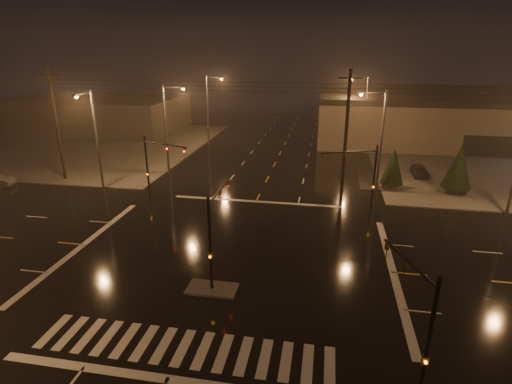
# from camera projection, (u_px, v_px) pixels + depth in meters

# --- Properties ---
(ground) EXTENTS (140.00, 140.00, 0.00)m
(ground) POSITION_uv_depth(u_px,v_px,m) (228.00, 258.00, 27.65)
(ground) COLOR black
(ground) RESTS_ON ground
(sidewalk_nw) EXTENTS (36.00, 36.00, 0.12)m
(sidewalk_nw) POSITION_uv_depth(u_px,v_px,m) (84.00, 144.00, 60.42)
(sidewalk_nw) COLOR #484540
(sidewalk_nw) RESTS_ON ground
(median_island) EXTENTS (3.00, 1.60, 0.15)m
(median_island) POSITION_uv_depth(u_px,v_px,m) (212.00, 289.00, 23.92)
(median_island) COLOR #484540
(median_island) RESTS_ON ground
(crosswalk) EXTENTS (15.00, 2.60, 0.01)m
(crosswalk) POSITION_uv_depth(u_px,v_px,m) (183.00, 347.00, 19.31)
(crosswalk) COLOR beige
(crosswalk) RESTS_ON ground
(stop_bar_near) EXTENTS (16.00, 0.50, 0.01)m
(stop_bar_near) POSITION_uv_depth(u_px,v_px,m) (167.00, 379.00, 17.46)
(stop_bar_near) COLOR beige
(stop_bar_near) RESTS_ON ground
(stop_bar_far) EXTENTS (16.00, 0.50, 0.01)m
(stop_bar_far) POSITION_uv_depth(u_px,v_px,m) (256.00, 201.00, 37.84)
(stop_bar_far) COLOR beige
(stop_bar_far) RESTS_ON ground
(retail_building) EXTENTS (60.20, 28.30, 7.20)m
(retail_building) POSITION_uv_depth(u_px,v_px,m) (512.00, 115.00, 63.14)
(retail_building) COLOR #776B55
(retail_building) RESTS_ON ground
(commercial_block) EXTENTS (30.00, 18.00, 5.60)m
(commercial_block) POSITION_uv_depth(u_px,v_px,m) (95.00, 113.00, 71.44)
(commercial_block) COLOR #3B3634
(commercial_block) RESTS_ON ground
(signal_mast_median) EXTENTS (0.25, 4.59, 6.00)m
(signal_mast_median) POSITION_uv_depth(u_px,v_px,m) (214.00, 227.00, 23.54)
(signal_mast_median) COLOR black
(signal_mast_median) RESTS_ON ground
(signal_mast_ne) EXTENTS (4.84, 1.86, 6.00)m
(signal_mast_ne) POSITION_uv_depth(u_px,v_px,m) (363.00, 171.00, 34.18)
(signal_mast_ne) COLOR black
(signal_mast_ne) RESTS_ON ground
(signal_mast_nw) EXTENTS (4.84, 1.86, 6.00)m
(signal_mast_nw) POSITION_uv_depth(u_px,v_px,m) (155.00, 161.00, 37.34)
(signal_mast_nw) COLOR black
(signal_mast_nw) RESTS_ON ground
(signal_mast_se) EXTENTS (1.55, 3.87, 6.00)m
(signal_mast_se) POSITION_uv_depth(u_px,v_px,m) (419.00, 317.00, 15.67)
(signal_mast_se) COLOR black
(signal_mast_se) RESTS_ON ground
(streetlight_1) EXTENTS (2.77, 0.32, 10.00)m
(streetlight_1) POSITION_uv_depth(u_px,v_px,m) (168.00, 124.00, 44.23)
(streetlight_1) COLOR #38383A
(streetlight_1) RESTS_ON ground
(streetlight_2) EXTENTS (2.77, 0.32, 10.00)m
(streetlight_2) POSITION_uv_depth(u_px,v_px,m) (209.00, 105.00, 59.05)
(streetlight_2) COLOR #38383A
(streetlight_2) RESTS_ON ground
(streetlight_3) EXTENTS (2.77, 0.32, 10.00)m
(streetlight_3) POSITION_uv_depth(u_px,v_px,m) (379.00, 135.00, 38.66)
(streetlight_3) COLOR #38383A
(streetlight_3) RESTS_ON ground
(streetlight_4) EXTENTS (2.77, 0.32, 10.00)m
(streetlight_4) POSITION_uv_depth(u_px,v_px,m) (363.00, 107.00, 57.18)
(streetlight_4) COLOR #38383A
(streetlight_4) RESTS_ON ground
(streetlight_5) EXTENTS (0.32, 2.77, 10.00)m
(streetlight_5) POSITION_uv_depth(u_px,v_px,m) (94.00, 135.00, 38.72)
(streetlight_5) COLOR #38383A
(streetlight_5) RESTS_ON ground
(utility_pole_0) EXTENTS (2.20, 0.32, 12.00)m
(utility_pole_0) POSITION_uv_depth(u_px,v_px,m) (57.00, 124.00, 42.21)
(utility_pole_0) COLOR black
(utility_pole_0) RESTS_ON ground
(utility_pole_1) EXTENTS (2.20, 0.32, 12.00)m
(utility_pole_1) POSITION_uv_depth(u_px,v_px,m) (346.00, 134.00, 37.22)
(utility_pole_1) COLOR black
(utility_pole_1) RESTS_ON ground
(conifer_0) EXTENTS (2.31, 2.31, 4.31)m
(conifer_0) POSITION_uv_depth(u_px,v_px,m) (393.00, 166.00, 40.25)
(conifer_0) COLOR black
(conifer_0) RESTS_ON ground
(conifer_1) EXTENTS (2.76, 2.76, 5.01)m
(conifer_1) POSITION_uv_depth(u_px,v_px,m) (459.00, 166.00, 38.86)
(conifer_1) COLOR black
(conifer_1) RESTS_ON ground
(car_parked) EXTENTS (1.55, 3.86, 1.32)m
(car_parked) POSITION_uv_depth(u_px,v_px,m) (420.00, 171.00, 45.00)
(car_parked) COLOR black
(car_parked) RESTS_ON ground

